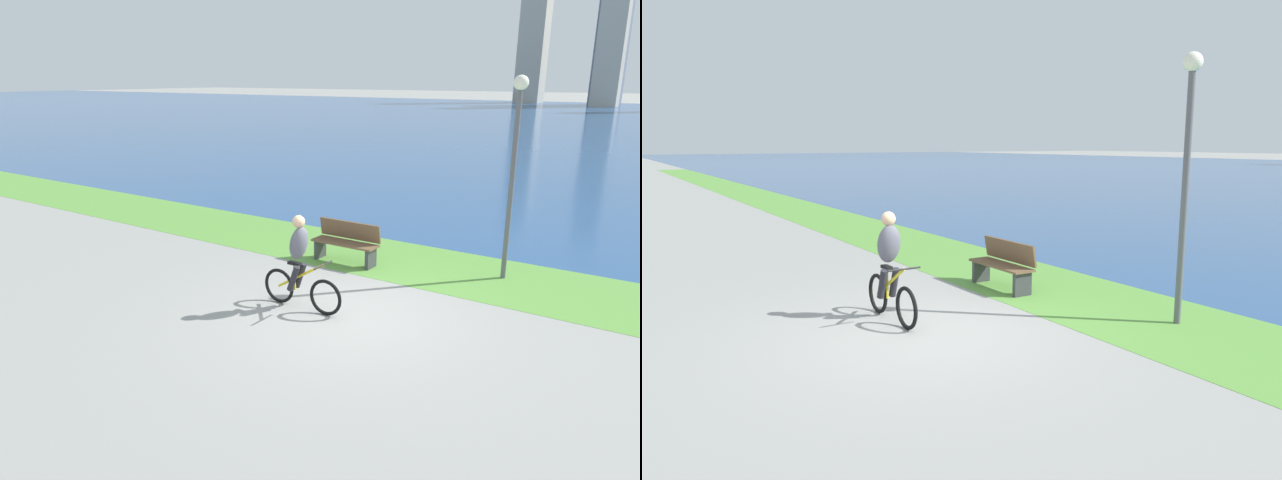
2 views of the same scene
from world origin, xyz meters
TOP-DOWN VIEW (x-y plane):
  - ground_plane at (0.00, 0.00)m, footprint 300.00×300.00m
  - grass_strip_bayside at (0.00, 3.24)m, footprint 120.00×2.73m
  - cyclist_lead at (-0.83, -0.17)m, footprint 1.64×0.52m
  - bench_near_path at (-1.53, 2.48)m, footprint 1.50×0.47m
  - lamppost_tall at (1.63, 3.41)m, footprint 0.28×0.28m

SIDE VIEW (x-z plane):
  - ground_plane at x=0.00m, z-range 0.00..0.00m
  - grass_strip_bayside at x=0.00m, z-range 0.00..0.01m
  - bench_near_path at x=-1.53m, z-range 0.00..0.90m
  - cyclist_lead at x=-0.83m, z-range 0.00..1.68m
  - lamppost_tall at x=1.63m, z-range 0.61..4.57m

